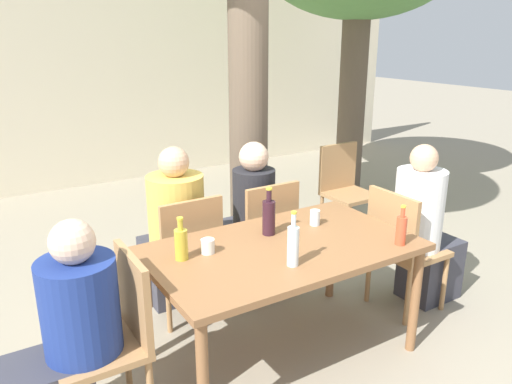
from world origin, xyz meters
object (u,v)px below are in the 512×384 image
object	(u,v)px
drinking_glass_1	(315,218)
patio_chair_2	(186,250)
patio_chair_1	(401,243)
oil_cruet_0	(181,243)
patio_chair_0	(114,331)
drinking_glass_0	(208,246)
soda_bottle_1	(401,229)
person_seated_1	(424,233)
person_seated_3	(248,221)
water_bottle_2	(293,245)
dining_table_front	(282,257)
person_seated_2	(173,235)
patio_chair_3	(264,232)
patio_chair_4	(345,186)
person_seated_0	(65,347)
wine_bottle_3	(269,216)

from	to	relation	value
drinking_glass_1	patio_chair_2	bearing A→B (deg)	141.94
patio_chair_1	oil_cruet_0	distance (m)	1.65
patio_chair_0	patio_chair_2	xyz separation A→B (m)	(0.71, 0.70, 0.00)
patio_chair_0	patio_chair_1	size ratio (longest dim) A/B	1.00
patio_chair_0	drinking_glass_0	distance (m)	0.67
patio_chair_1	soda_bottle_1	bearing A→B (deg)	129.94
patio_chair_0	person_seated_1	bearing A→B (deg)	90.00
person_seated_3	water_bottle_2	xyz separation A→B (m)	(-0.42, -1.18, 0.34)
patio_chair_0	person_seated_1	distance (m)	2.29
dining_table_front	patio_chair_1	bearing A→B (deg)	0.00
person_seated_2	oil_cruet_0	xyz separation A→B (m)	(-0.27, -0.78, 0.29)
person_seated_3	patio_chair_1	bearing A→B (deg)	127.14
oil_cruet_0	patio_chair_3	bearing A→B (deg)	31.58
patio_chair_3	person_seated_1	bearing A→B (deg)	143.54
patio_chair_4	drinking_glass_0	xyz separation A→B (m)	(-2.04, -1.13, 0.27)
patio_chair_4	drinking_glass_1	size ratio (longest dim) A/B	9.05
patio_chair_2	person_seated_0	size ratio (longest dim) A/B	0.80
patio_chair_1	person_seated_3	size ratio (longest dim) A/B	0.78
patio_chair_1	patio_chair_4	world-z (taller)	same
drinking_glass_0	oil_cruet_0	bearing A→B (deg)	178.86
patio_chair_1	oil_cruet_0	world-z (taller)	oil_cruet_0
patio_chair_3	patio_chair_1	bearing A→B (deg)	135.50
person_seated_3	water_bottle_2	world-z (taller)	person_seated_3
patio_chair_0	drinking_glass_0	world-z (taller)	patio_chair_0
person_seated_0	oil_cruet_0	world-z (taller)	person_seated_0
person_seated_3	oil_cruet_0	world-z (taller)	person_seated_3
soda_bottle_1	person_seated_1	bearing A→B (deg)	28.32
person_seated_1	person_seated_3	bearing A→B (deg)	45.21
person_seated_3	person_seated_1	bearing A→B (deg)	135.21
water_bottle_2	drinking_glass_0	xyz separation A→B (m)	(-0.32, 0.38, -0.08)
patio_chair_3	drinking_glass_1	world-z (taller)	patio_chair_3
patio_chair_0	oil_cruet_0	bearing A→B (deg)	107.92
drinking_glass_1	patio_chair_3	bearing A→B (deg)	95.22
person_seated_0	wine_bottle_3	distance (m)	1.35
person_seated_2	person_seated_3	xyz separation A→B (m)	(0.63, 0.01, -0.03)
dining_table_front	person_seated_2	distance (m)	0.99
dining_table_front	person_seated_0	distance (m)	1.27
patio_chair_4	oil_cruet_0	xyz separation A→B (m)	(-2.20, -1.12, 0.32)
person_seated_0	soda_bottle_1	world-z (taller)	person_seated_0
patio_chair_4	drinking_glass_0	bearing A→B (deg)	-151.05
patio_chair_3	person_seated_3	world-z (taller)	person_seated_3
patio_chair_4	wine_bottle_3	bearing A→B (deg)	-145.87
person_seated_2	oil_cruet_0	size ratio (longest dim) A/B	4.93
drinking_glass_0	water_bottle_2	bearing A→B (deg)	-50.16
dining_table_front	person_seated_2	xyz separation A→B (m)	(-0.32, 0.93, -0.12)
patio_chair_3	patio_chair_4	xyz separation A→B (m)	(1.30, 0.57, 0.00)
patio_chair_3	soda_bottle_1	size ratio (longest dim) A/B	3.74
person_seated_1	drinking_glass_0	xyz separation A→B (m)	(-1.68, 0.14, 0.24)
dining_table_front	patio_chair_1	distance (m)	1.04
drinking_glass_1	dining_table_front	bearing A→B (deg)	-156.23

